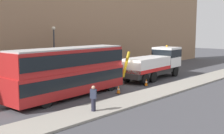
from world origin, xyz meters
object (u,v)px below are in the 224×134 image
(recovery_tow_truck, at_px, (155,63))
(traffic_cone_midway, at_px, (146,83))
(pedestrian_onlooker, at_px, (93,99))
(traffic_cone_near_bus, at_px, (118,90))
(double_decker_bus, at_px, (70,70))
(street_lamp, at_px, (54,50))

(recovery_tow_truck, bearing_deg, traffic_cone_midway, -159.67)
(recovery_tow_truck, height_order, pedestrian_onlooker, recovery_tow_truck)
(traffic_cone_midway, bearing_deg, traffic_cone_near_bus, -176.92)
(pedestrian_onlooker, xyz_separation_m, traffic_cone_near_bus, (5.37, 2.63, -0.64))
(pedestrian_onlooker, bearing_deg, traffic_cone_midway, -13.84)
(pedestrian_onlooker, bearing_deg, double_decker_bus, 39.22)
(recovery_tow_truck, relative_size, double_decker_bus, 0.92)
(pedestrian_onlooker, bearing_deg, recovery_tow_truck, -11.37)
(pedestrian_onlooker, relative_size, street_lamp, 0.29)
(double_decker_bus, height_order, traffic_cone_midway, double_decker_bus)
(double_decker_bus, distance_m, pedestrian_onlooker, 5.17)
(traffic_cone_near_bus, bearing_deg, street_lamp, 97.93)
(street_lamp, bearing_deg, pedestrian_onlooker, -112.29)
(traffic_cone_near_bus, bearing_deg, pedestrian_onlooker, -153.93)
(pedestrian_onlooker, distance_m, street_lamp, 11.57)
(pedestrian_onlooker, height_order, traffic_cone_midway, pedestrian_onlooker)
(double_decker_bus, distance_m, street_lamp, 6.40)
(traffic_cone_midway, xyz_separation_m, street_lamp, (-5.43, 7.59, 3.13))
(double_decker_bus, bearing_deg, recovery_tow_truck, -3.91)
(street_lamp, bearing_deg, recovery_tow_truck, -30.88)
(double_decker_bus, xyz_separation_m, traffic_cone_midway, (7.95, -1.84, -1.89))
(double_decker_bus, bearing_deg, traffic_cone_near_bus, -33.91)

